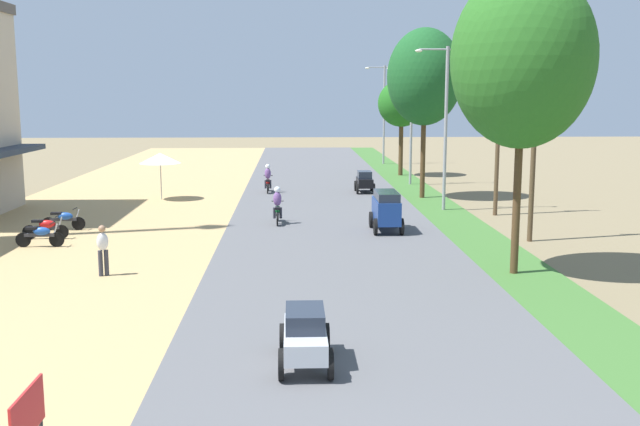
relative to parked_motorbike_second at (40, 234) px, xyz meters
The scene contains 19 objects.
parked_motorbike_second is the anchor object (origin of this frame).
parked_motorbike_third 1.59m from the parked_motorbike_second, 100.91° to the left, with size 1.80×0.54×0.94m.
parked_motorbike_fourth 3.46m from the parked_motorbike_second, 92.76° to the left, with size 1.80×0.54×0.94m.
street_signboard 18.20m from the parked_motorbike_second, 72.06° to the right, with size 0.06×1.30×1.50m.
vendor_umbrella 12.79m from the parked_motorbike_second, 79.38° to the left, with size 2.20×2.20×2.52m.
pedestrian_on_shoulder 5.72m from the parked_motorbike_second, 52.61° to the right, with size 0.43×0.37×1.62m.
median_tree_nearest 18.24m from the parked_motorbike_second, 15.78° to the right, with size 4.41×4.41×9.49m.
median_tree_second 21.76m from the parked_motorbike_second, 37.44° to the left, with size 4.06×4.06×9.18m.
median_tree_third 29.77m from the parked_motorbike_second, 54.62° to the left, with size 3.29×3.29×6.64m.
streetlamp_near 19.28m from the parked_motorbike_second, 26.30° to the left, with size 3.16×0.20×7.92m.
streetlamp_mid 25.55m from the parked_motorbike_second, 48.02° to the left, with size 3.16×0.20×7.44m.
streetlamp_far 36.94m from the parked_motorbike_second, 62.60° to the left, with size 3.16×0.20×7.91m.
utility_pole_near 19.23m from the parked_motorbike_second, ahead, with size 1.80×0.20×9.19m.
utility_pole_far 20.70m from the parked_motorbike_second, 20.07° to the left, with size 1.80×0.20×8.46m.
car_sedan_silver 15.83m from the parked_motorbike_second, 52.35° to the right, with size 1.10×2.26×1.19m.
car_van_blue 13.58m from the parked_motorbike_second, 11.22° to the left, with size 1.19×2.41×1.67m.
car_hatchback_black 20.14m from the parked_motorbike_second, 47.51° to the left, with size 1.04×2.00×1.23m.
motorbike_foreground_rider 9.91m from the parked_motorbike_second, 27.73° to the left, with size 0.54×1.80×1.66m.
motorbike_ahead_second 17.03m from the parked_motorbike_second, 61.91° to the left, with size 0.54×1.80×1.66m.
Camera 1 is at (-1.68, -8.27, 5.74)m, focal length 41.43 mm.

